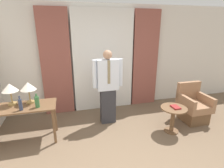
% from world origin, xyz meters
% --- Properties ---
extents(wall_back, '(10.00, 0.06, 2.70)m').
position_xyz_m(wall_back, '(0.00, 2.80, 1.35)').
color(wall_back, silver).
rests_on(wall_back, ground_plane).
extents(curtain_sheer_center, '(1.55, 0.06, 2.58)m').
position_xyz_m(curtain_sheer_center, '(0.00, 2.67, 1.29)').
color(curtain_sheer_center, white).
rests_on(curtain_sheer_center, ground_plane).
extents(curtain_drape_left, '(0.71, 0.06, 2.58)m').
position_xyz_m(curtain_drape_left, '(-1.17, 2.67, 1.29)').
color(curtain_drape_left, brown).
rests_on(curtain_drape_left, ground_plane).
extents(curtain_drape_right, '(0.71, 0.06, 2.58)m').
position_xyz_m(curtain_drape_right, '(1.17, 2.67, 1.29)').
color(curtain_drape_right, brown).
rests_on(curtain_drape_right, ground_plane).
extents(desk, '(1.26, 0.56, 0.74)m').
position_xyz_m(desk, '(-1.82, 1.57, 0.63)').
color(desk, brown).
rests_on(desk, ground_plane).
extents(table_lamp_left, '(0.28, 0.28, 0.42)m').
position_xyz_m(table_lamp_left, '(-1.97, 1.69, 1.06)').
color(table_lamp_left, '#9E7F47').
rests_on(table_lamp_left, desk).
extents(table_lamp_right, '(0.28, 0.28, 0.42)m').
position_xyz_m(table_lamp_right, '(-1.66, 1.69, 1.06)').
color(table_lamp_right, '#9E7F47').
rests_on(table_lamp_right, desk).
extents(bottle_near_edge, '(0.08, 0.08, 0.26)m').
position_xyz_m(bottle_near_edge, '(-1.50, 1.46, 0.85)').
color(bottle_near_edge, '#336638').
rests_on(bottle_near_edge, desk).
extents(bottle_by_lamp, '(0.06, 0.06, 0.27)m').
position_xyz_m(bottle_by_lamp, '(-1.77, 1.41, 0.85)').
color(bottle_by_lamp, '#2D3851').
rests_on(bottle_by_lamp, desk).
extents(person, '(0.67, 0.22, 1.68)m').
position_xyz_m(person, '(-0.08, 1.87, 0.91)').
color(person, '#2D2D33').
rests_on(person, ground_plane).
extents(armchair, '(0.59, 0.64, 0.89)m').
position_xyz_m(armchair, '(1.88, 1.44, 0.34)').
color(armchair, brown).
rests_on(armchair, ground_plane).
extents(side_table, '(0.53, 0.53, 0.56)m').
position_xyz_m(side_table, '(1.14, 1.13, 0.38)').
color(side_table, brown).
rests_on(side_table, ground_plane).
extents(book, '(0.14, 0.21, 0.03)m').
position_xyz_m(book, '(1.17, 1.12, 0.57)').
color(book, maroon).
rests_on(book, side_table).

